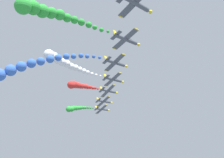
% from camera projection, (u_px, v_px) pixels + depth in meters
% --- Properties ---
extents(airplane_lead, '(8.68, 10.35, 4.66)m').
position_uv_depth(airplane_lead, '(102.00, 109.00, 152.29)').
color(airplane_lead, '#474C56').
extents(smoke_trail_lead, '(5.15, 20.48, 4.73)m').
position_uv_depth(smoke_trail_lead, '(75.00, 108.00, 136.04)').
color(smoke_trail_lead, green).
extents(airplane_left_inner, '(8.69, 10.35, 4.63)m').
position_uv_depth(airplane_left_inner, '(104.00, 101.00, 137.27)').
color(airplane_left_inner, '#474C56').
extents(airplane_right_inner, '(8.48, 10.35, 5.05)m').
position_uv_depth(airplane_right_inner, '(109.00, 91.00, 122.55)').
color(airplane_right_inner, '#474C56').
extents(smoke_trail_right_inner, '(6.73, 19.91, 4.09)m').
position_uv_depth(smoke_trail_right_inner, '(78.00, 85.00, 106.40)').
color(smoke_trail_right_inner, red).
extents(airplane_left_outer, '(8.81, 10.35, 4.38)m').
position_uv_depth(airplane_left_outer, '(114.00, 80.00, 107.07)').
color(airplane_left_outer, '#474C56').
extents(smoke_trail_left_outer, '(8.24, 28.63, 3.35)m').
position_uv_depth(smoke_trail_left_outer, '(63.00, 62.00, 85.87)').
color(smoke_trail_left_outer, white).
extents(airplane_right_outer, '(8.75, 10.35, 4.52)m').
position_uv_depth(airplane_right_outer, '(116.00, 63.00, 91.36)').
color(airplane_right_outer, '#474C56').
extents(smoke_trail_right_outer, '(9.51, 30.75, 12.06)m').
position_uv_depth(smoke_trail_right_outer, '(30.00, 66.00, 73.13)').
color(smoke_trail_right_outer, blue).
extents(airplane_trailing, '(9.01, 10.35, 3.89)m').
position_uv_depth(airplane_trailing, '(126.00, 39.00, 75.75)').
color(airplane_trailing, '#474C56').
extents(smoke_trail_trailing, '(5.49, 27.44, 5.99)m').
position_uv_depth(smoke_trail_trailing, '(48.00, 12.00, 55.15)').
color(smoke_trail_trailing, green).
extents(airplane_high_slot, '(8.89, 10.35, 4.20)m').
position_uv_depth(airplane_high_slot, '(136.00, 3.00, 60.15)').
color(airplane_high_slot, '#474C56').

